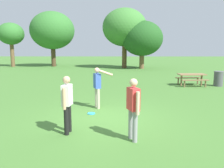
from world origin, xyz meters
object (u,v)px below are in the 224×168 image
at_px(frisbee, 91,113).
at_px(tree_tall_left, 11,34).
at_px(tree_far_right, 125,28).
at_px(person_thrower, 97,85).
at_px(tree_broad_center, 52,31).
at_px(picnic_table_near, 192,77).
at_px(person_catcher, 133,105).
at_px(tree_slender_mid, 142,39).
at_px(trash_can_beside_table, 218,79).
at_px(person_bystander, 67,101).

xyz_separation_m(frisbee, tree_tall_left, (-12.69, 21.18, 4.19)).
bearing_deg(tree_far_right, tree_tall_left, 173.32).
xyz_separation_m(person_thrower, tree_broad_center, (-7.61, 20.93, 3.74)).
xyz_separation_m(person_thrower, tree_far_right, (1.79, 18.64, 3.90)).
bearing_deg(picnic_table_near, person_catcher, -117.09).
xyz_separation_m(picnic_table_near, tree_far_right, (-3.84, 13.11, 4.30)).
bearing_deg(tree_far_right, tree_slender_mid, -22.76).
relative_size(frisbee, tree_tall_left, 0.05).
relative_size(person_thrower, picnic_table_near, 0.92).
relative_size(person_thrower, tree_broad_center, 0.23).
bearing_deg(frisbee, person_thrower, 78.29).
height_order(frisbee, tree_far_right, tree_far_right).
relative_size(person_catcher, tree_far_right, 0.23).
height_order(picnic_table_near, tree_slender_mid, tree_slender_mid).
bearing_deg(trash_can_beside_table, tree_tall_left, 143.42).
height_order(person_bystander, trash_can_beside_table, person_bystander).
distance_m(picnic_table_near, tree_tall_left, 23.98).
relative_size(frisbee, trash_can_beside_table, 0.30).
bearing_deg(tree_broad_center, picnic_table_near, -49.32).
distance_m(person_bystander, tree_tall_left, 26.32).
height_order(person_bystander, tree_broad_center, tree_broad_center).
bearing_deg(tree_tall_left, person_thrower, -57.71).
xyz_separation_m(picnic_table_near, tree_tall_left, (-18.50, 14.83, 3.64)).
distance_m(person_catcher, tree_far_right, 22.18).
distance_m(picnic_table_near, tree_broad_center, 20.73).
bearing_deg(person_thrower, tree_slender_mid, 77.85).
relative_size(person_thrower, person_catcher, 1.00).
distance_m(person_catcher, person_bystander, 1.86).
xyz_separation_m(frisbee, picnic_table_near, (5.81, 6.36, 0.55)).
bearing_deg(person_catcher, picnic_table_near, 62.91).
height_order(tree_far_right, tree_slender_mid, tree_far_right).
height_order(person_thrower, picnic_table_near, person_thrower).
distance_m(trash_can_beside_table, tree_broad_center, 21.94).
distance_m(tree_broad_center, tree_far_right, 9.67).
relative_size(person_bystander, tree_tall_left, 0.29).
distance_m(picnic_table_near, trash_can_beside_table, 1.67).
distance_m(trash_can_beside_table, tree_tall_left, 25.38).
bearing_deg(person_thrower, trash_can_beside_table, 36.43).
height_order(picnic_table_near, trash_can_beside_table, trash_can_beside_table).
relative_size(person_bystander, tree_slender_mid, 0.29).
xyz_separation_m(person_catcher, tree_broad_center, (-8.78, 24.12, 3.76)).
bearing_deg(tree_tall_left, person_catcher, -59.18).
distance_m(person_bystander, tree_broad_center, 24.95).
xyz_separation_m(tree_broad_center, tree_slender_mid, (11.43, -3.15, -1.17)).
bearing_deg(tree_far_right, tree_broad_center, 166.27).
relative_size(person_catcher, person_bystander, 1.00).
height_order(frisbee, tree_slender_mid, tree_slender_mid).
bearing_deg(trash_can_beside_table, person_bystander, -134.33).
relative_size(person_thrower, tree_far_right, 0.23).
relative_size(tree_tall_left, tree_slender_mid, 1.02).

